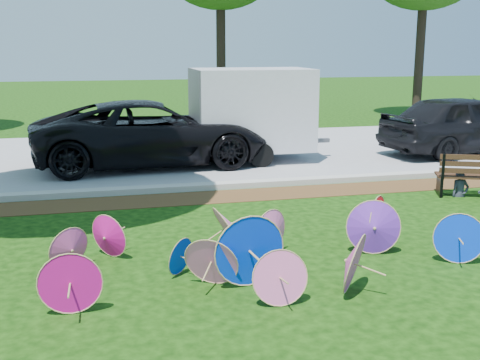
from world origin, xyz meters
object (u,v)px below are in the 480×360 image
(cargo_trailer, at_px, (252,109))
(park_bench, at_px, (479,175))
(parasol_pile, at_px, (254,247))
(dark_pickup, at_px, (465,124))
(black_van, at_px, (152,133))
(person_left, at_px, (462,170))

(cargo_trailer, bearing_deg, park_bench, -53.40)
(parasol_pile, bearing_deg, dark_pickup, 42.63)
(black_van, height_order, cargo_trailer, cargo_trailer)
(black_van, relative_size, park_bench, 3.50)
(park_bench, relative_size, person_left, 1.58)
(park_bench, xyz_separation_m, person_left, (-0.35, 0.05, 0.09))
(parasol_pile, height_order, person_left, person_left)
(parasol_pile, distance_m, black_van, 7.55)
(dark_pickup, xyz_separation_m, park_bench, (-2.48, -4.23, -0.38))
(dark_pickup, xyz_separation_m, cargo_trailer, (-5.85, 0.41, 0.51))
(park_bench, bearing_deg, person_left, -165.57)
(black_van, height_order, person_left, black_van)
(park_bench, bearing_deg, black_van, 164.84)
(parasol_pile, xyz_separation_m, black_van, (-0.58, 7.52, 0.43))
(person_left, bearing_deg, park_bench, -9.23)
(person_left, bearing_deg, dark_pickup, 54.84)
(cargo_trailer, bearing_deg, dark_pickup, -3.39)
(dark_pickup, distance_m, park_bench, 4.92)
(parasol_pile, distance_m, cargo_trailer, 7.89)
(park_bench, bearing_deg, parasol_pile, -128.47)
(dark_pickup, height_order, person_left, dark_pickup)
(black_van, xyz_separation_m, park_bench, (5.91, -4.57, -0.37))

